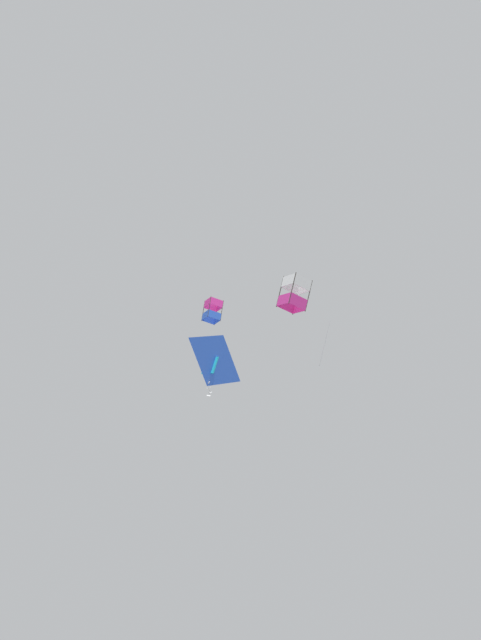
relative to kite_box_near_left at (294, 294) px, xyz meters
name	(u,v)px	position (x,y,z in m)	size (l,w,h in m)	color
kite_box_near_left	(294,294)	(0.00, 0.00, 0.00)	(3.10, 2.81, 6.84)	white
kite_box_mid_left	(213,311)	(0.34, 6.00, 2.17)	(1.18, 1.36, 1.46)	#DB2D93
kite_delta_near_right	(214,361)	(-3.89, 1.98, -5.46)	(3.03, 1.21, 2.74)	blue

